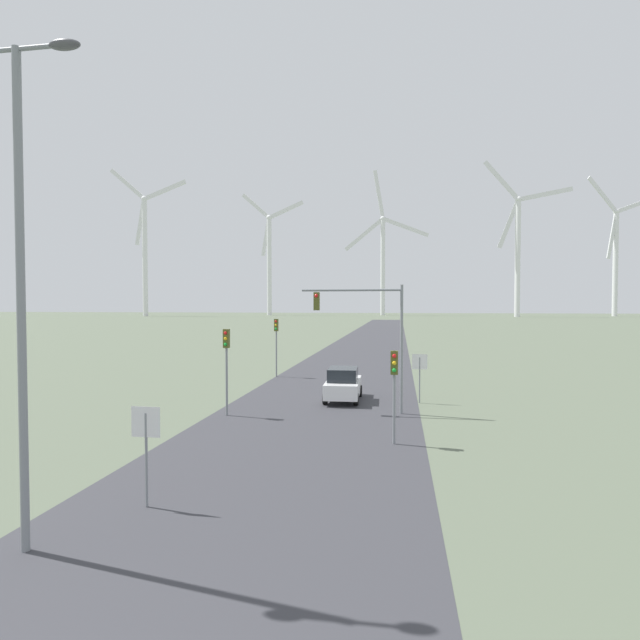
# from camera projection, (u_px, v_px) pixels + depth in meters

# --- Properties ---
(road_surface) EXTENTS (10.00, 240.00, 0.01)m
(road_surface) POSITION_uv_depth(u_px,v_px,m) (360.00, 356.00, 51.31)
(road_surface) COLOR #38383D
(road_surface) RESTS_ON ground
(streetlamp) EXTENTS (2.94, 0.32, 10.81)m
(streetlamp) POSITION_uv_depth(u_px,v_px,m) (20.00, 242.00, 10.59)
(streetlamp) COLOR gray
(streetlamp) RESTS_ON ground
(stop_sign_near) EXTENTS (0.81, 0.07, 2.67)m
(stop_sign_near) POSITION_uv_depth(u_px,v_px,m) (146.00, 437.00, 13.08)
(stop_sign_near) COLOR gray
(stop_sign_near) RESTS_ON ground
(stop_sign_far) EXTENTS (0.81, 0.07, 2.65)m
(stop_sign_far) POSITION_uv_depth(u_px,v_px,m) (420.00, 369.00, 26.89)
(stop_sign_far) COLOR gray
(stop_sign_far) RESTS_ON ground
(traffic_light_post_near_left) EXTENTS (0.28, 0.34, 4.16)m
(traffic_light_post_near_left) POSITION_uv_depth(u_px,v_px,m) (226.00, 352.00, 23.82)
(traffic_light_post_near_left) COLOR gray
(traffic_light_post_near_left) RESTS_ON ground
(traffic_light_post_near_right) EXTENTS (0.28, 0.33, 3.57)m
(traffic_light_post_near_right) POSITION_uv_depth(u_px,v_px,m) (394.00, 376.00, 18.95)
(traffic_light_post_near_right) COLOR gray
(traffic_light_post_near_right) RESTS_ON ground
(traffic_light_post_mid_left) EXTENTS (0.28, 0.33, 4.26)m
(traffic_light_post_mid_left) POSITION_uv_depth(u_px,v_px,m) (276.00, 335.00, 36.62)
(traffic_light_post_mid_left) COLOR gray
(traffic_light_post_mid_left) RESTS_ON ground
(traffic_light_mast_overhead) EXTENTS (4.99, 0.35, 6.29)m
(traffic_light_mast_overhead) POSITION_uv_depth(u_px,v_px,m) (367.00, 321.00, 24.43)
(traffic_light_mast_overhead) COLOR gray
(traffic_light_mast_overhead) RESTS_ON ground
(car_approaching) EXTENTS (1.91, 4.15, 1.83)m
(car_approaching) POSITION_uv_depth(u_px,v_px,m) (343.00, 384.00, 27.63)
(car_approaching) COLOR white
(car_approaching) RESTS_ON ground
(wind_turbine_far_left) EXTENTS (35.94, 2.60, 65.89)m
(wind_turbine_far_left) POSITION_uv_depth(u_px,v_px,m) (145.00, 245.00, 220.90)
(wind_turbine_far_left) COLOR white
(wind_turbine_far_left) RESTS_ON ground
(wind_turbine_left) EXTENTS (31.76, 6.61, 59.23)m
(wind_turbine_left) POSITION_uv_depth(u_px,v_px,m) (269.00, 256.00, 238.63)
(wind_turbine_left) COLOR white
(wind_turbine_left) RESTS_ON ground
(wind_turbine_center) EXTENTS (40.25, 6.84, 69.72)m
(wind_turbine_center) POSITION_uv_depth(u_px,v_px,m) (383.00, 254.00, 240.70)
(wind_turbine_center) COLOR white
(wind_turbine_center) RESTS_ON ground
(wind_turbine_right) EXTENTS (35.31, 2.60, 65.95)m
(wind_turbine_right) POSITION_uv_depth(u_px,v_px,m) (518.00, 245.00, 208.53)
(wind_turbine_right) COLOR white
(wind_turbine_right) RESTS_ON ground
(wind_turbine_far_right) EXTENTS (32.88, 16.98, 60.62)m
(wind_turbine_far_right) POSITION_uv_depth(u_px,v_px,m) (616.00, 251.00, 220.05)
(wind_turbine_far_right) COLOR white
(wind_turbine_far_right) RESTS_ON ground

